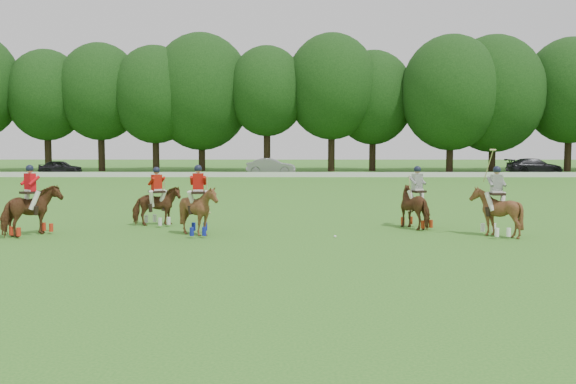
{
  "coord_description": "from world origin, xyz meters",
  "views": [
    {
      "loc": [
        2.41,
        -18.26,
        3.21
      ],
      "look_at": [
        2.32,
        4.2,
        1.4
      ],
      "focal_mm": 40.0,
      "sensor_mm": 36.0,
      "label": 1
    }
  ],
  "objects_px": {
    "car_right": "(535,166)",
    "polo_red_c": "(199,210)",
    "car_mid": "(271,166)",
    "car_left": "(60,167)",
    "polo_stripe_a": "(417,206)",
    "polo_ball": "(335,236)",
    "polo_red_b": "(157,205)",
    "polo_red_a": "(31,210)",
    "polo_stripe_b": "(496,211)"
  },
  "relations": [
    {
      "from": "car_right",
      "to": "polo_red_c",
      "type": "relative_size",
      "value": 2.2
    },
    {
      "from": "car_left",
      "to": "polo_red_a",
      "type": "bearing_deg",
      "value": -159.5
    },
    {
      "from": "polo_stripe_b",
      "to": "polo_red_c",
      "type": "bearing_deg",
      "value": 179.12
    },
    {
      "from": "polo_red_a",
      "to": "polo_red_c",
      "type": "distance_m",
      "value": 5.64
    },
    {
      "from": "polo_red_c",
      "to": "car_right",
      "type": "bearing_deg",
      "value": 56.26
    },
    {
      "from": "polo_red_a",
      "to": "car_right",
      "type": "bearing_deg",
      "value": 50.99
    },
    {
      "from": "polo_red_b",
      "to": "polo_red_c",
      "type": "height_order",
      "value": "polo_red_c"
    },
    {
      "from": "polo_stripe_a",
      "to": "polo_ball",
      "type": "relative_size",
      "value": 25.32
    },
    {
      "from": "polo_red_a",
      "to": "polo_stripe_a",
      "type": "xyz_separation_m",
      "value": [
        13.37,
        1.89,
        -0.05
      ]
    },
    {
      "from": "car_left",
      "to": "car_right",
      "type": "distance_m",
      "value": 45.01
    },
    {
      "from": "polo_stripe_a",
      "to": "polo_ball",
      "type": "distance_m",
      "value": 4.0
    },
    {
      "from": "polo_ball",
      "to": "car_left",
      "type": "bearing_deg",
      "value": 120.42
    },
    {
      "from": "car_left",
      "to": "polo_red_a",
      "type": "distance_m",
      "value": 41.48
    },
    {
      "from": "polo_red_b",
      "to": "polo_stripe_b",
      "type": "relative_size",
      "value": 0.76
    },
    {
      "from": "car_left",
      "to": "polo_stripe_b",
      "type": "bearing_deg",
      "value": -141.84
    },
    {
      "from": "polo_red_c",
      "to": "polo_stripe_a",
      "type": "height_order",
      "value": "polo_red_c"
    },
    {
      "from": "car_left",
      "to": "polo_red_b",
      "type": "height_order",
      "value": "polo_red_b"
    },
    {
      "from": "car_right",
      "to": "polo_red_a",
      "type": "height_order",
      "value": "polo_red_a"
    },
    {
      "from": "polo_red_b",
      "to": "polo_stripe_a",
      "type": "xyz_separation_m",
      "value": [
        9.65,
        -0.66,
        0.04
      ]
    },
    {
      "from": "polo_red_c",
      "to": "polo_red_a",
      "type": "bearing_deg",
      "value": -179.22
    },
    {
      "from": "car_mid",
      "to": "polo_stripe_a",
      "type": "bearing_deg",
      "value": -168.45
    },
    {
      "from": "car_mid",
      "to": "polo_red_a",
      "type": "bearing_deg",
      "value": 171.79
    },
    {
      "from": "car_right",
      "to": "car_mid",
      "type": "bearing_deg",
      "value": 86.23
    },
    {
      "from": "car_mid",
      "to": "polo_stripe_b",
      "type": "relative_size",
      "value": 1.6
    },
    {
      "from": "polo_red_c",
      "to": "polo_ball",
      "type": "distance_m",
      "value": 4.68
    },
    {
      "from": "polo_red_c",
      "to": "polo_ball",
      "type": "relative_size",
      "value": 26.51
    },
    {
      "from": "polo_stripe_a",
      "to": "car_mid",
      "type": "bearing_deg",
      "value": 99.83
    },
    {
      "from": "car_left",
      "to": "polo_stripe_b",
      "type": "distance_m",
      "value": 48.8
    },
    {
      "from": "car_left",
      "to": "polo_ball",
      "type": "xyz_separation_m",
      "value": [
        23.36,
        -39.79,
        -0.63
      ]
    },
    {
      "from": "car_left",
      "to": "polo_stripe_a",
      "type": "xyz_separation_m",
      "value": [
        26.51,
        -37.45,
        0.15
      ]
    },
    {
      "from": "polo_red_b",
      "to": "polo_red_c",
      "type": "xyz_separation_m",
      "value": [
        1.92,
        -2.48,
        0.09
      ]
    },
    {
      "from": "polo_red_b",
      "to": "car_mid",
      "type": "bearing_deg",
      "value": 85.09
    },
    {
      "from": "car_left",
      "to": "car_mid",
      "type": "bearing_deg",
      "value": -87.96
    },
    {
      "from": "car_mid",
      "to": "polo_red_c",
      "type": "height_order",
      "value": "polo_red_c"
    },
    {
      "from": "car_left",
      "to": "polo_red_c",
      "type": "bearing_deg",
      "value": -152.4
    },
    {
      "from": "polo_red_a",
      "to": "polo_red_c",
      "type": "xyz_separation_m",
      "value": [
        5.64,
        0.08,
        -0.0
      ]
    },
    {
      "from": "polo_ball",
      "to": "car_mid",
      "type": "bearing_deg",
      "value": 94.8
    },
    {
      "from": "polo_stripe_b",
      "to": "polo_ball",
      "type": "bearing_deg",
      "value": -176.09
    },
    {
      "from": "car_mid",
      "to": "polo_red_c",
      "type": "bearing_deg",
      "value": 179.91
    },
    {
      "from": "car_right",
      "to": "polo_ball",
      "type": "relative_size",
      "value": 58.2
    },
    {
      "from": "polo_red_a",
      "to": "polo_ball",
      "type": "xyz_separation_m",
      "value": [
        10.22,
        -0.44,
        -0.83
      ]
    },
    {
      "from": "polo_red_b",
      "to": "polo_red_c",
      "type": "distance_m",
      "value": 3.14
    },
    {
      "from": "polo_red_a",
      "to": "polo_stripe_a",
      "type": "relative_size",
      "value": 1.05
    },
    {
      "from": "car_left",
      "to": "car_mid",
      "type": "xyz_separation_m",
      "value": [
        20.02,
        0.0,
        0.09
      ]
    },
    {
      "from": "polo_red_a",
      "to": "polo_red_b",
      "type": "height_order",
      "value": "polo_red_a"
    },
    {
      "from": "polo_red_a",
      "to": "polo_stripe_b",
      "type": "xyz_separation_m",
      "value": [
        15.63,
        -0.08,
        -0.02
      ]
    },
    {
      "from": "polo_red_a",
      "to": "polo_red_b",
      "type": "distance_m",
      "value": 4.51
    },
    {
      "from": "car_left",
      "to": "polo_stripe_b",
      "type": "relative_size",
      "value": 1.36
    },
    {
      "from": "car_left",
      "to": "polo_red_a",
      "type": "height_order",
      "value": "polo_red_a"
    },
    {
      "from": "car_right",
      "to": "polo_red_a",
      "type": "relative_size",
      "value": 2.19
    }
  ]
}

